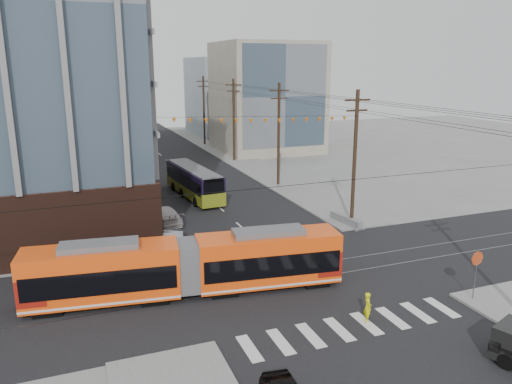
% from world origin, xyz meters
% --- Properties ---
extents(ground, '(160.00, 160.00, 0.00)m').
position_xyz_m(ground, '(0.00, 0.00, 0.00)').
color(ground, slate).
extents(bg_bldg_nw_near, '(18.00, 16.00, 18.00)m').
position_xyz_m(bg_bldg_nw_near, '(-17.00, 52.00, 9.00)').
color(bg_bldg_nw_near, '#8C99A5').
rests_on(bg_bldg_nw_near, ground).
extents(bg_bldg_ne_near, '(14.00, 14.00, 16.00)m').
position_xyz_m(bg_bldg_ne_near, '(16.00, 48.00, 8.00)').
color(bg_bldg_ne_near, gray).
rests_on(bg_bldg_ne_near, ground).
extents(bg_bldg_nw_far, '(16.00, 18.00, 20.00)m').
position_xyz_m(bg_bldg_nw_far, '(-14.00, 72.00, 10.00)').
color(bg_bldg_nw_far, gray).
rests_on(bg_bldg_nw_far, ground).
extents(bg_bldg_ne_far, '(16.00, 16.00, 14.00)m').
position_xyz_m(bg_bldg_ne_far, '(18.00, 68.00, 7.00)').
color(bg_bldg_ne_far, '#8C99A5').
rests_on(bg_bldg_ne_far, ground).
extents(utility_pole_far, '(0.30, 0.30, 11.00)m').
position_xyz_m(utility_pole_far, '(8.50, 56.00, 5.50)').
color(utility_pole_far, black).
rests_on(utility_pole_far, ground).
extents(streetcar, '(18.00, 4.78, 3.44)m').
position_xyz_m(streetcar, '(-6.88, 3.58, 1.72)').
color(streetcar, '#FD4C0D').
rests_on(streetcar, ground).
extents(city_bus, '(3.35, 10.98, 3.06)m').
position_xyz_m(city_bus, '(-1.19, 24.76, 1.53)').
color(city_bus, black).
rests_on(city_bus, ground).
extents(parked_car_silver, '(2.30, 4.24, 1.33)m').
position_xyz_m(parked_car_silver, '(-6.09, 11.45, 0.66)').
color(parked_car_silver, '#90939C').
rests_on(parked_car_silver, ground).
extents(parked_car_white, '(2.77, 5.39, 1.50)m').
position_xyz_m(parked_car_white, '(-5.77, 17.05, 0.75)').
color(parked_car_white, beige).
rests_on(parked_car_white, ground).
extents(parked_car_grey, '(3.80, 5.07, 1.28)m').
position_xyz_m(parked_car_grey, '(-6.00, 24.32, 0.64)').
color(parked_car_grey, '#4E505C').
rests_on(parked_car_grey, ground).
extents(pedestrian, '(0.52, 0.66, 1.60)m').
position_xyz_m(pedestrian, '(0.96, -2.78, 0.80)').
color(pedestrian, yellow).
rests_on(pedestrian, ground).
extents(stop_sign, '(0.88, 0.88, 2.76)m').
position_xyz_m(stop_sign, '(7.77, -2.96, 1.38)').
color(stop_sign, '#B63C16').
rests_on(stop_sign, ground).
extents(jersey_barrier, '(1.27, 3.73, 0.73)m').
position_xyz_m(jersey_barrier, '(8.30, 11.49, 0.37)').
color(jersey_barrier, '#5D5C64').
rests_on(jersey_barrier, ground).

